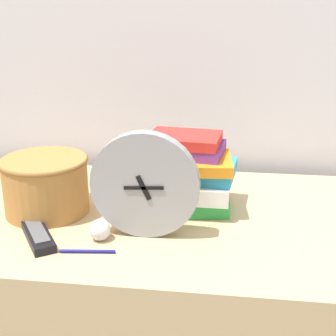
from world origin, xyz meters
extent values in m
cube|color=silver|center=(0.00, 0.76, 1.20)|extent=(6.00, 0.04, 2.40)
cube|color=tan|center=(0.00, 0.34, 0.35)|extent=(1.24, 0.69, 0.71)
cylinder|color=#99999E|center=(0.02, 0.22, 0.83)|extent=(0.26, 0.03, 0.26)
cylinder|color=white|center=(0.02, 0.21, 0.83)|extent=(0.22, 0.01, 0.22)
cube|color=black|center=(0.02, 0.21, 0.83)|extent=(0.04, 0.01, 0.06)
cube|color=black|center=(0.02, 0.21, 0.83)|extent=(0.09, 0.01, 0.01)
cylinder|color=black|center=(0.02, 0.21, 0.83)|extent=(0.01, 0.00, 0.01)
cube|color=green|center=(0.12, 0.38, 0.73)|extent=(0.21, 0.16, 0.04)
cube|color=white|center=(0.10, 0.38, 0.77)|extent=(0.23, 0.16, 0.04)
cube|color=#2D9ED1|center=(0.12, 0.41, 0.81)|extent=(0.25, 0.19, 0.03)
cube|color=orange|center=(0.10, 0.38, 0.84)|extent=(0.25, 0.19, 0.03)
cube|color=#7A3899|center=(0.11, 0.41, 0.87)|extent=(0.19, 0.16, 0.03)
cube|color=red|center=(0.10, 0.40, 0.90)|extent=(0.20, 0.15, 0.03)
cylinder|color=#B27A3D|center=(-0.26, 0.32, 0.78)|extent=(0.22, 0.22, 0.15)
torus|color=olive|center=(-0.26, 0.32, 0.85)|extent=(0.23, 0.23, 0.01)
cube|color=black|center=(-0.23, 0.17, 0.72)|extent=(0.14, 0.18, 0.02)
cube|color=#59595E|center=(-0.23, 0.17, 0.73)|extent=(0.11, 0.13, 0.00)
sphere|color=white|center=(-0.08, 0.19, 0.73)|extent=(0.05, 0.05, 0.05)
cylinder|color=navy|center=(-0.09, 0.12, 0.71)|extent=(0.12, 0.02, 0.01)
camera|label=1|loc=(0.21, -0.76, 1.24)|focal=50.00mm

